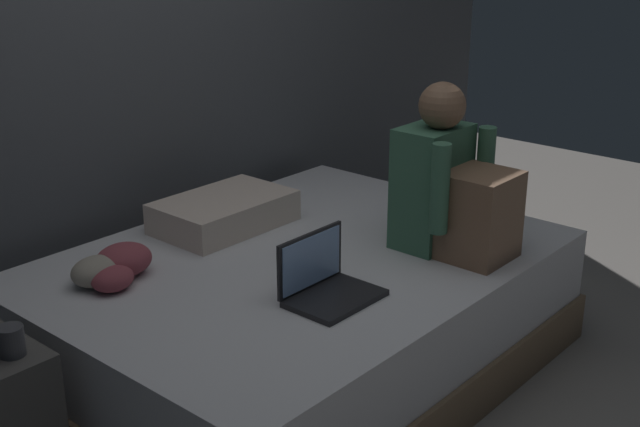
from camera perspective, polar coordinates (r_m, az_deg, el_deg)
ground_plane at (r=3.14m, az=0.28°, el=-13.72°), size 8.00×8.00×0.00m
wall_back at (r=3.54m, az=-14.99°, el=12.96°), size 5.60×0.10×2.70m
bed at (r=3.32m, az=-1.40°, el=-6.87°), size 2.00×1.50×0.49m
person_sitting at (r=3.23m, az=9.00°, el=1.71°), size 0.39×0.44×0.66m
laptop at (r=2.85m, az=0.35°, el=-4.77°), size 0.32×0.23×0.22m
pillow at (r=3.51m, az=-6.60°, el=0.10°), size 0.56×0.36×0.13m
mug at (r=2.56m, az=-20.42°, el=-8.20°), size 0.08×0.08×0.09m
clothes_pile at (r=3.07m, az=-14.03°, el=-3.58°), size 0.32×0.24×0.12m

